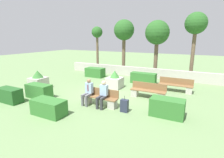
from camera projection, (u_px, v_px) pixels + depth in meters
ground_plane at (106, 94)px, 10.85m from camera, size 60.00×60.00×0.00m
perimeter_wall at (137, 72)px, 15.76m from camera, size 14.11×0.30×0.85m
bench_front at (100, 99)px, 9.05m from camera, size 1.98×0.48×0.87m
bench_left_side at (175, 86)px, 11.33m from camera, size 2.13×0.49×0.87m
bench_right_side at (148, 92)px, 10.16m from camera, size 2.05×0.48×0.87m
person_seated_man at (88, 90)px, 9.11m from camera, size 0.38×0.64×1.36m
person_seated_woman at (103, 93)px, 8.72m from camera, size 0.38×0.64×1.36m
hedge_block_near_left at (167, 108)px, 7.77m from camera, size 1.47×0.74×0.82m
hedge_block_near_right at (39, 91)px, 10.21m from camera, size 1.56×0.70×0.80m
hedge_block_mid_left at (10, 95)px, 9.50m from camera, size 1.44×0.65×0.78m
hedge_block_mid_right at (95, 72)px, 15.64m from camera, size 1.64×0.90×0.81m
hedge_block_far_left at (143, 78)px, 13.39m from camera, size 1.92×0.65×0.82m
hedge_block_far_right at (49, 107)px, 7.93m from camera, size 1.58×0.79×0.72m
planter_corner_left at (115, 81)px, 12.16m from camera, size 1.00×1.00×1.24m
planter_corner_right at (38, 81)px, 11.98m from camera, size 1.01×1.01×1.27m
suitcase at (124, 106)px, 8.25m from camera, size 0.37×0.23×0.81m
tree_leftmost at (97, 35)px, 17.62m from camera, size 1.10×1.10×4.52m
tree_center_left at (124, 31)px, 16.55m from camera, size 1.93×1.93×5.10m
tree_center_right at (157, 33)px, 15.24m from camera, size 2.10×2.10×4.92m
tree_rightmost at (196, 25)px, 13.98m from camera, size 1.73×1.73×5.43m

